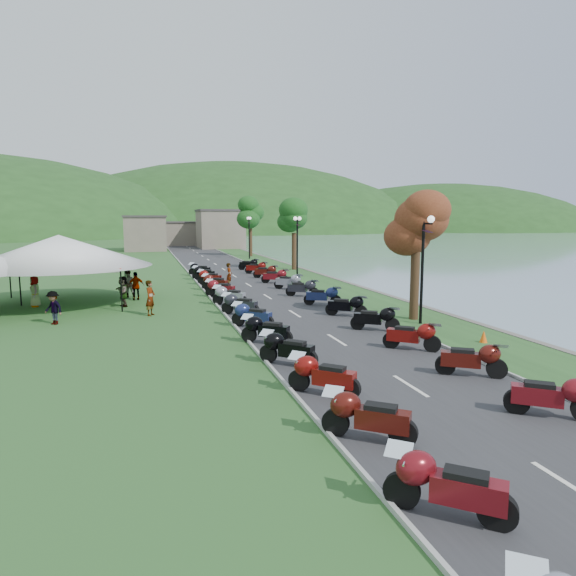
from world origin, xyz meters
TOP-DOWN VIEW (x-y plane):
  - road at (0.00, 40.00)m, footprint 7.00×120.00m
  - hills_backdrop at (0.00, 200.00)m, footprint 360.00×120.00m
  - far_building at (-2.00, 85.00)m, footprint 18.00×16.00m
  - moto_row_left at (-2.79, 19.27)m, footprint 2.60×45.78m
  - moto_row_right at (2.20, 22.31)m, footprint 2.60×46.92m
  - vendor_tent_main at (-12.06, 28.62)m, footprint 6.83×6.83m
  - tree_lakeside at (5.22, 19.03)m, footprint 2.74×2.74m
  - pedestrian_a at (-7.20, 23.65)m, footprint 0.73×0.81m
  - pedestrian_b at (-8.45, 30.36)m, footprint 0.92×0.66m
  - pedestrian_c at (-11.60, 22.57)m, footprint 1.05×0.99m
  - traffic_cone_near at (-2.16, 7.45)m, footprint 0.29×0.29m

SIDE VIEW (x-z plane):
  - hills_backdrop at x=0.00m, z-range -38.00..38.00m
  - pedestrian_a at x=-7.20m, z-range -0.91..0.91m
  - pedestrian_b at x=-8.45m, z-range -0.85..0.85m
  - pedestrian_c at x=-11.60m, z-range -0.79..0.79m
  - road at x=0.00m, z-range 0.00..0.02m
  - traffic_cone_near at x=-2.16m, z-range 0.00..0.46m
  - moto_row_left at x=-2.79m, z-range 0.00..1.10m
  - moto_row_right at x=2.20m, z-range 0.00..1.10m
  - vendor_tent_main at x=-12.06m, z-range 0.00..4.00m
  - far_building at x=-2.00m, z-range 0.00..5.00m
  - tree_lakeside at x=5.22m, z-range 0.00..7.62m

